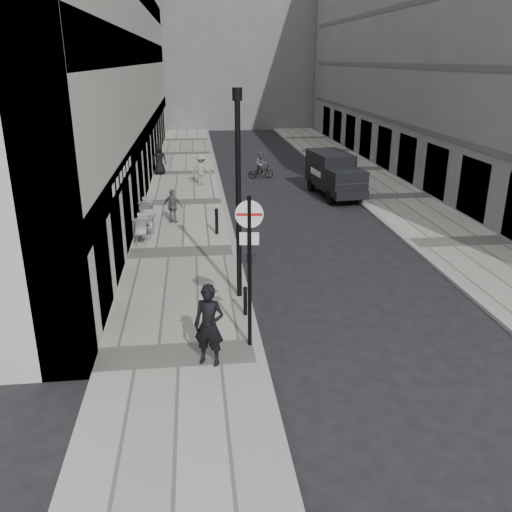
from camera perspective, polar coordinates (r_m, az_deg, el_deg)
The scene contains 19 objects.
ground at distance 11.61m, azimuth 1.98°, elevation -16.97°, with size 120.00×120.00×0.00m, color black.
sidewalk at distance 28.03m, azimuth -7.54°, elevation 5.57°, with size 4.00×60.00×0.12m, color #A9A398.
far_sidewalk at distance 29.91m, azimuth 14.15°, elevation 6.05°, with size 4.00×60.00×0.12m, color #A9A398.
building_left at distance 34.02m, azimuth -15.48°, elevation 22.78°, with size 4.00×45.00×18.00m, color #B4B0A4.
building_right at distance 37.15m, azimuth 19.74°, elevation 23.64°, with size 6.00×45.00×20.00m, color slate.
building_far at distance 65.35m, azimuth -4.33°, elevation 23.52°, with size 24.00×16.00×22.00m, color slate.
walking_man at distance 12.80m, azimuth -4.96°, elevation -7.30°, with size 0.73×0.48×2.01m, color black.
sign_post at distance 12.98m, azimuth -0.70°, elevation 0.35°, with size 0.67×0.14×3.89m.
lamppost at distance 15.67m, azimuth -1.88°, elevation 7.32°, with size 0.28×0.28×6.14m.
bollard_near at distance 15.35m, azimuth -1.14°, elevation -4.84°, with size 0.11×0.11×0.81m, color black.
bollard_far at distance 22.51m, azimuth -4.16°, elevation 3.59°, with size 0.14×0.14×1.02m, color black.
panel_van at distance 29.57m, azimuth 8.20°, elevation 8.70°, with size 2.30×4.96×2.26m.
cyclist at distance 33.83m, azimuth 0.53°, elevation 9.25°, with size 1.57×0.64×1.65m.
pedestrian_a at distance 24.22m, azimuth -8.74°, elevation 5.22°, with size 0.89×0.37×1.52m, color #545559.
pedestrian_b at distance 31.59m, azimuth -5.78°, elevation 9.03°, with size 1.14×0.66×1.77m, color gray.
pedestrian_c at distance 35.00m, azimuth -10.16°, elevation 9.98°, with size 0.91×0.59×1.86m, color black.
cafe_table_near at distance 23.00m, azimuth -11.26°, elevation 3.47°, with size 0.70×1.57×0.89m.
cafe_table_mid at distance 22.14m, azimuth -11.89°, elevation 2.91°, with size 0.77×1.75×0.99m.
cafe_table_far at distance 24.64m, azimuth -11.40°, elevation 4.72°, with size 0.80×1.80×1.02m.
Camera 1 is at (-1.44, -9.16, 6.99)m, focal length 38.00 mm.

